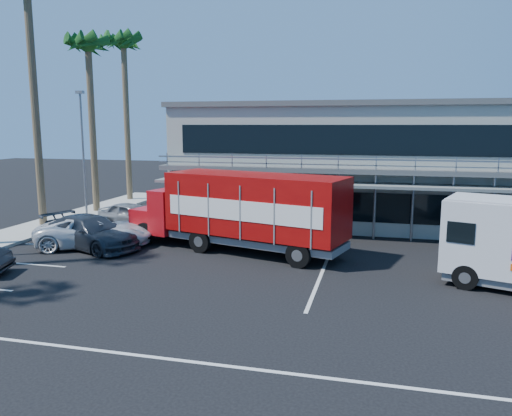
# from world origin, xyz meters

# --- Properties ---
(ground) EXTENTS (120.00, 120.00, 0.00)m
(ground) POSITION_xyz_m (0.00, 0.00, 0.00)
(ground) COLOR black
(ground) RESTS_ON ground
(building) EXTENTS (22.40, 12.00, 7.30)m
(building) POSITION_xyz_m (3.00, 14.94, 3.66)
(building) COLOR #A3A99B
(building) RESTS_ON ground
(curb_strip) EXTENTS (3.00, 32.00, 0.16)m
(curb_strip) POSITION_xyz_m (-15.00, 6.00, 0.08)
(curb_strip) COLOR #A5A399
(curb_strip) RESTS_ON ground
(palm_d) EXTENTS (2.80, 2.80, 14.75)m
(palm_d) POSITION_xyz_m (-15.20, 8.00, 12.80)
(palm_d) COLOR brown
(palm_d) RESTS_ON ground
(palm_e) EXTENTS (2.80, 2.80, 12.25)m
(palm_e) POSITION_xyz_m (-14.70, 13.00, 10.57)
(palm_e) COLOR brown
(palm_e) RESTS_ON ground
(palm_f) EXTENTS (2.80, 2.80, 13.25)m
(palm_f) POSITION_xyz_m (-15.10, 18.50, 11.47)
(palm_f) COLOR brown
(palm_f) RESTS_ON ground
(light_pole_far) EXTENTS (0.50, 0.25, 8.09)m
(light_pole_far) POSITION_xyz_m (-14.20, 11.00, 4.50)
(light_pole_far) COLOR gray
(light_pole_far) RESTS_ON ground
(red_truck) EXTENTS (11.39, 5.46, 3.74)m
(red_truck) POSITION_xyz_m (-2.16, 5.21, 2.06)
(red_truck) COLOR #AF0E13
(red_truck) RESTS_ON ground
(parked_car_c) EXTENTS (6.17, 4.61, 1.56)m
(parked_car_c) POSITION_xyz_m (-9.50, 4.40, 0.78)
(parked_car_c) COLOR silver
(parked_car_c) RESTS_ON ground
(parked_car_d) EXTENTS (5.95, 3.98, 1.60)m
(parked_car_d) POSITION_xyz_m (-9.50, 4.00, 0.80)
(parked_car_d) COLOR #272C34
(parked_car_d) RESTS_ON ground
(parked_car_e) EXTENTS (4.73, 2.98, 1.50)m
(parked_car_e) POSITION_xyz_m (-9.90, 8.98, 0.75)
(parked_car_e) COLOR gray
(parked_car_e) RESTS_ON ground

